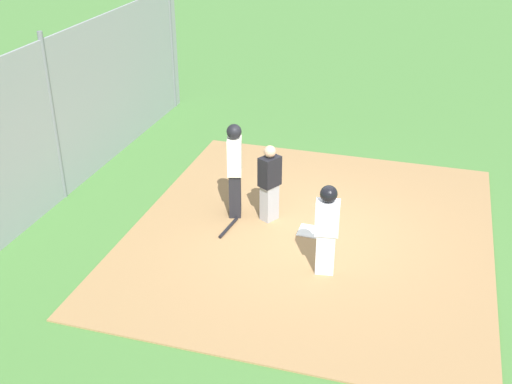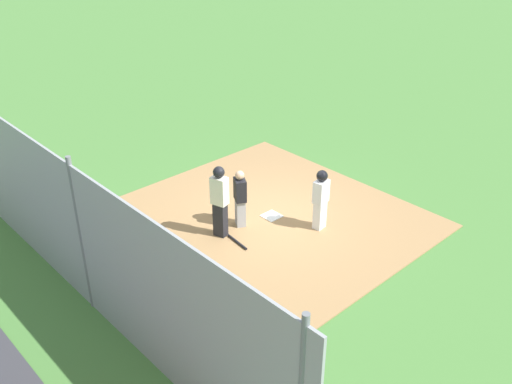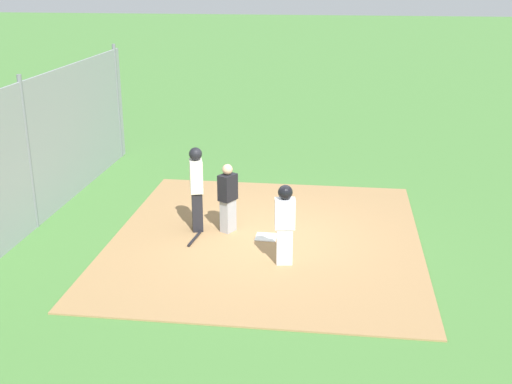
# 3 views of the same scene
# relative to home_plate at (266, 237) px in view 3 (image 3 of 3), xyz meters

# --- Properties ---
(ground_plane) EXTENTS (140.00, 140.00, 0.00)m
(ground_plane) POSITION_rel_home_plate_xyz_m (0.00, 0.00, -0.04)
(ground_plane) COLOR #477A38
(dirt_infield) EXTENTS (7.20, 6.40, 0.03)m
(dirt_infield) POSITION_rel_home_plate_xyz_m (0.00, 0.00, -0.03)
(dirt_infield) COLOR #9E774C
(dirt_infield) RESTS_ON ground_plane
(home_plate) EXTENTS (0.45, 0.45, 0.02)m
(home_plate) POSITION_rel_home_plate_xyz_m (0.00, 0.00, 0.00)
(home_plate) COLOR white
(home_plate) RESTS_ON dirt_infield
(catcher) EXTENTS (0.46, 0.41, 1.50)m
(catcher) POSITION_rel_home_plate_xyz_m (-0.25, -0.85, 0.76)
(catcher) COLOR #9E9EA3
(catcher) RESTS_ON dirt_infield
(umpire) EXTENTS (0.44, 0.35, 1.85)m
(umpire) POSITION_rel_home_plate_xyz_m (-0.22, -1.52, 0.97)
(umpire) COLOR black
(umpire) RESTS_ON dirt_infield
(runner) EXTENTS (0.31, 0.41, 1.58)m
(runner) POSITION_rel_home_plate_xyz_m (1.19, 0.49, 0.88)
(runner) COLOR silver
(runner) RESTS_ON dirt_infield
(baseball_bat) EXTENTS (0.75, 0.14, 0.06)m
(baseball_bat) POSITION_rel_home_plate_xyz_m (0.33, -1.47, 0.02)
(baseball_bat) COLOR black
(baseball_bat) RESTS_ON dirt_infield
(catcher_mask) EXTENTS (0.24, 0.20, 0.12)m
(catcher_mask) POSITION_rel_home_plate_xyz_m (-0.99, -1.00, 0.05)
(catcher_mask) COLOR black
(catcher_mask) RESTS_ON dirt_infield
(backstop_fence) EXTENTS (12.00, 0.10, 3.35)m
(backstop_fence) POSITION_rel_home_plate_xyz_m (0.00, -5.10, 1.56)
(backstop_fence) COLOR #93999E
(backstop_fence) RESTS_ON ground_plane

